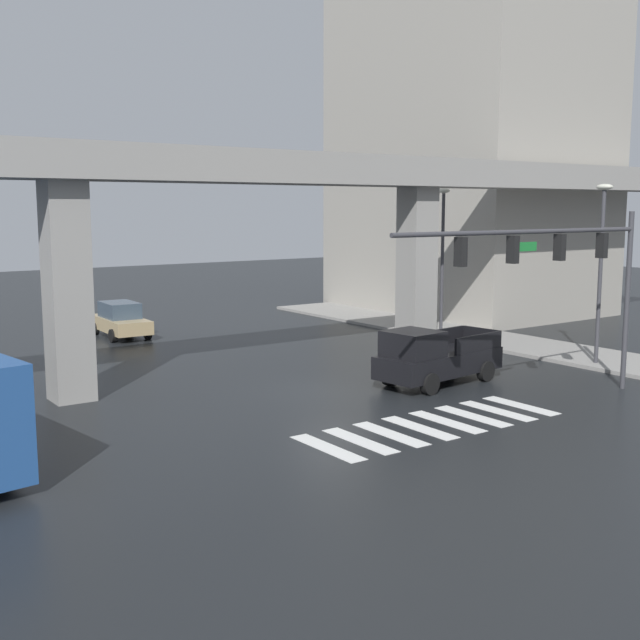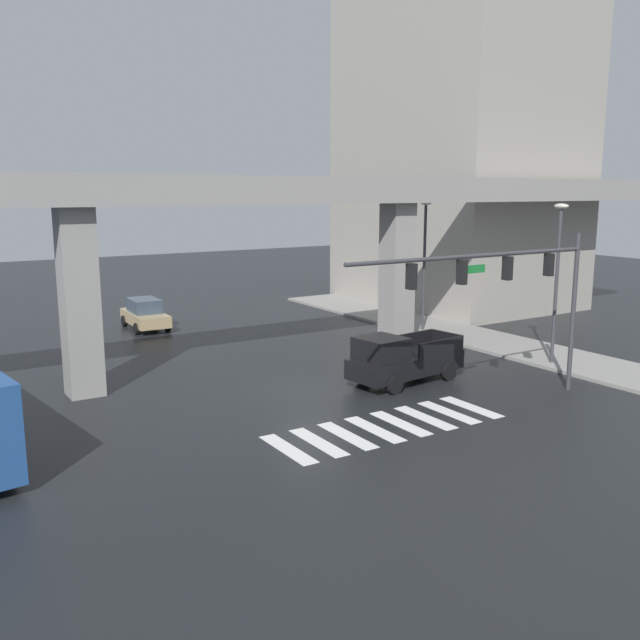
% 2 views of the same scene
% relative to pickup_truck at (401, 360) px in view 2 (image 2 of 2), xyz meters
% --- Properties ---
extents(ground_plane, '(120.00, 120.00, 0.00)m').
position_rel_pickup_truck_xyz_m(ground_plane, '(-3.68, 1.28, -0.99)').
color(ground_plane, black).
extents(crosswalk_stripes, '(8.25, 2.80, 0.01)m').
position_rel_pickup_truck_xyz_m(crosswalk_stripes, '(-3.68, -3.86, -0.98)').
color(crosswalk_stripes, silver).
rests_on(crosswalk_stripes, ground).
extents(elevated_overpass, '(54.85, 2.42, 8.41)m').
position_rel_pickup_truck_xyz_m(elevated_overpass, '(-3.68, 5.32, 6.26)').
color(elevated_overpass, gray).
rests_on(elevated_overpass, ground).
extents(office_building, '(11.08, 14.79, 31.55)m').
position_rel_pickup_truck_xyz_m(office_building, '(16.34, 14.43, 14.79)').
color(office_building, gray).
rests_on(office_building, ground).
extents(sidewalk_east, '(4.00, 36.00, 0.15)m').
position_rel_pickup_truck_xyz_m(sidewalk_east, '(8.81, 3.28, -0.91)').
color(sidewalk_east, gray).
rests_on(sidewalk_east, ground).
extents(pickup_truck, '(5.28, 2.52, 2.08)m').
position_rel_pickup_truck_xyz_m(pickup_truck, '(0.00, 0.00, 0.00)').
color(pickup_truck, black).
rests_on(pickup_truck, ground).
extents(sedan_tan, '(2.09, 4.36, 1.72)m').
position_rel_pickup_truck_xyz_m(sedan_tan, '(-5.20, 16.66, -0.14)').
color(sedan_tan, tan).
rests_on(sedan_tan, ground).
extents(traffic_signal_mast, '(10.89, 0.32, 6.20)m').
position_rel_pickup_truck_xyz_m(traffic_signal_mast, '(1.38, -4.29, 3.68)').
color(traffic_signal_mast, '#38383D').
rests_on(traffic_signal_mast, ground).
extents(street_lamp_near_corner, '(0.44, 0.70, 7.24)m').
position_rel_pickup_truck_xyz_m(street_lamp_near_corner, '(7.61, -1.38, 3.57)').
color(street_lamp_near_corner, '#38383D').
rests_on(street_lamp_near_corner, ground).
extents(street_lamp_mid_block, '(0.44, 0.70, 7.24)m').
position_rel_pickup_truck_xyz_m(street_lamp_mid_block, '(7.61, 7.47, 3.57)').
color(street_lamp_mid_block, '#38383D').
rests_on(street_lamp_mid_block, ground).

